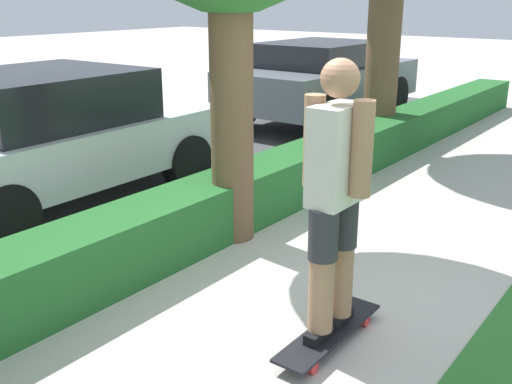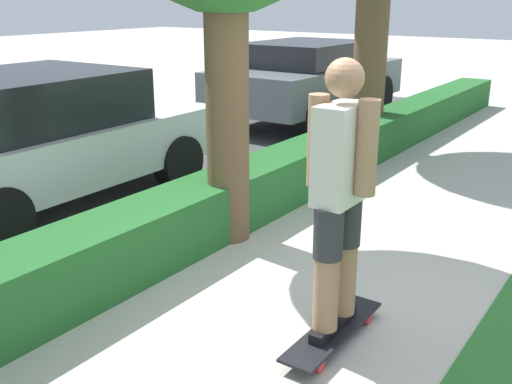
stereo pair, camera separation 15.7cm
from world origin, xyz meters
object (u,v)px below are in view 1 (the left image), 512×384
(skateboard, at_px, (329,333))
(skater_person, at_px, (335,195))
(parked_car_rear, at_px, (322,78))
(parked_car_middle, at_px, (49,134))

(skateboard, distance_m, skater_person, 0.96)
(skater_person, bearing_deg, parked_car_rear, 31.55)
(skateboard, relative_size, parked_car_rear, 0.25)
(skateboard, height_order, parked_car_middle, parked_car_middle)
(parked_car_rear, bearing_deg, skateboard, -147.92)
(skater_person, bearing_deg, parked_car_middle, 79.66)
(skateboard, height_order, skater_person, skater_person)
(skateboard, relative_size, skater_person, 0.58)
(skateboard, xyz_separation_m, parked_car_rear, (6.33, 3.89, 0.70))
(skateboard, bearing_deg, parked_car_rear, 31.55)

